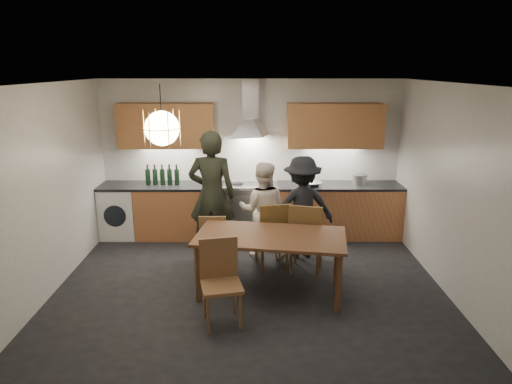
{
  "coord_description": "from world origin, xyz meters",
  "views": [
    {
      "loc": [
        0.07,
        -5.36,
        2.79
      ],
      "look_at": [
        0.09,
        0.4,
        1.2
      ],
      "focal_mm": 32.0,
      "sensor_mm": 36.0,
      "label": 1
    }
  ],
  "objects_px": {
    "mixing_bowl": "(312,184)",
    "stock_pot": "(359,180)",
    "chair_back_left": "(213,238)",
    "person_mid": "(263,210)",
    "chair_front": "(220,275)",
    "person_left": "(212,195)",
    "dining_table": "(271,242)",
    "person_right": "(302,207)",
    "wine_bottles": "(162,175)"
  },
  "relations": [
    {
      "from": "wine_bottles",
      "to": "dining_table",
      "type": "bearing_deg",
      "value": -49.6
    },
    {
      "from": "person_mid",
      "to": "person_right",
      "type": "relative_size",
      "value": 0.95
    },
    {
      "from": "dining_table",
      "to": "mixing_bowl",
      "type": "relative_size",
      "value": 6.6
    },
    {
      "from": "person_mid",
      "to": "person_right",
      "type": "bearing_deg",
      "value": -173.55
    },
    {
      "from": "chair_front",
      "to": "wine_bottles",
      "type": "bearing_deg",
      "value": 100.45
    },
    {
      "from": "chair_back_left",
      "to": "wine_bottles",
      "type": "height_order",
      "value": "wine_bottles"
    },
    {
      "from": "person_left",
      "to": "wine_bottles",
      "type": "height_order",
      "value": "person_left"
    },
    {
      "from": "chair_back_left",
      "to": "chair_front",
      "type": "height_order",
      "value": "chair_front"
    },
    {
      "from": "stock_pot",
      "to": "dining_table",
      "type": "bearing_deg",
      "value": -127.19
    },
    {
      "from": "chair_back_left",
      "to": "person_left",
      "type": "relative_size",
      "value": 0.43
    },
    {
      "from": "chair_front",
      "to": "person_left",
      "type": "relative_size",
      "value": 0.5
    },
    {
      "from": "dining_table",
      "to": "chair_front",
      "type": "bearing_deg",
      "value": -122.81
    },
    {
      "from": "person_left",
      "to": "mixing_bowl",
      "type": "bearing_deg",
      "value": -148.83
    },
    {
      "from": "chair_back_left",
      "to": "person_right",
      "type": "xyz_separation_m",
      "value": [
        1.28,
        0.49,
        0.3
      ]
    },
    {
      "from": "chair_front",
      "to": "person_right",
      "type": "bearing_deg",
      "value": 46.79
    },
    {
      "from": "chair_back_left",
      "to": "chair_front",
      "type": "relative_size",
      "value": 0.86
    },
    {
      "from": "person_mid",
      "to": "dining_table",
      "type": "bearing_deg",
      "value": 99.99
    },
    {
      "from": "wine_bottles",
      "to": "person_mid",
      "type": "bearing_deg",
      "value": -27.38
    },
    {
      "from": "dining_table",
      "to": "person_left",
      "type": "xyz_separation_m",
      "value": [
        -0.83,
        1.18,
        0.27
      ]
    },
    {
      "from": "stock_pot",
      "to": "wine_bottles",
      "type": "height_order",
      "value": "wine_bottles"
    },
    {
      "from": "stock_pot",
      "to": "chair_back_left",
      "type": "bearing_deg",
      "value": -149.98
    },
    {
      "from": "person_left",
      "to": "stock_pot",
      "type": "xyz_separation_m",
      "value": [
        2.36,
        0.84,
        0.02
      ]
    },
    {
      "from": "chair_back_left",
      "to": "person_right",
      "type": "bearing_deg",
      "value": -158.84
    },
    {
      "from": "dining_table",
      "to": "person_mid",
      "type": "xyz_separation_m",
      "value": [
        -0.08,
        1.17,
        0.04
      ]
    },
    {
      "from": "person_mid",
      "to": "wine_bottles",
      "type": "height_order",
      "value": "person_mid"
    },
    {
      "from": "person_mid",
      "to": "stock_pot",
      "type": "height_order",
      "value": "person_mid"
    },
    {
      "from": "dining_table",
      "to": "chair_back_left",
      "type": "bearing_deg",
      "value": 147.27
    },
    {
      "from": "chair_back_left",
      "to": "person_mid",
      "type": "relative_size",
      "value": 0.57
    },
    {
      "from": "person_right",
      "to": "stock_pot",
      "type": "height_order",
      "value": "person_right"
    },
    {
      "from": "stock_pot",
      "to": "chair_front",
      "type": "bearing_deg",
      "value": -128.3
    },
    {
      "from": "person_left",
      "to": "dining_table",
      "type": "bearing_deg",
      "value": 130.75
    },
    {
      "from": "person_left",
      "to": "wine_bottles",
      "type": "xyz_separation_m",
      "value": [
        -0.89,
        0.84,
        0.11
      ]
    },
    {
      "from": "dining_table",
      "to": "chair_front",
      "type": "relative_size",
      "value": 2.05
    },
    {
      "from": "person_left",
      "to": "wine_bottles",
      "type": "bearing_deg",
      "value": -37.76
    },
    {
      "from": "person_left",
      "to": "mixing_bowl",
      "type": "height_order",
      "value": "person_left"
    },
    {
      "from": "stock_pot",
      "to": "person_right",
      "type": "bearing_deg",
      "value": -140.7
    },
    {
      "from": "person_left",
      "to": "person_right",
      "type": "height_order",
      "value": "person_left"
    },
    {
      "from": "person_mid",
      "to": "mixing_bowl",
      "type": "relative_size",
      "value": 4.91
    },
    {
      "from": "chair_back_left",
      "to": "stock_pot",
      "type": "xyz_separation_m",
      "value": [
        2.31,
        1.33,
        0.51
      ]
    },
    {
      "from": "person_right",
      "to": "mixing_bowl",
      "type": "height_order",
      "value": "person_right"
    },
    {
      "from": "chair_front",
      "to": "stock_pot",
      "type": "xyz_separation_m",
      "value": [
        2.11,
        2.68,
        0.43
      ]
    },
    {
      "from": "chair_back_left",
      "to": "stock_pot",
      "type": "relative_size",
      "value": 3.57
    },
    {
      "from": "mixing_bowl",
      "to": "wine_bottles",
      "type": "height_order",
      "value": "wine_bottles"
    },
    {
      "from": "chair_back_left",
      "to": "person_right",
      "type": "relative_size",
      "value": 0.53
    },
    {
      "from": "person_right",
      "to": "wine_bottles",
      "type": "distance_m",
      "value": 2.4
    },
    {
      "from": "mixing_bowl",
      "to": "stock_pot",
      "type": "relative_size",
      "value": 1.29
    },
    {
      "from": "person_right",
      "to": "wine_bottles",
      "type": "xyz_separation_m",
      "value": [
        -2.22,
        0.85,
        0.3
      ]
    },
    {
      "from": "person_mid",
      "to": "wine_bottles",
      "type": "relative_size",
      "value": 2.61
    },
    {
      "from": "person_left",
      "to": "wine_bottles",
      "type": "distance_m",
      "value": 1.23
    },
    {
      "from": "person_right",
      "to": "stock_pot",
      "type": "distance_m",
      "value": 1.35
    }
  ]
}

